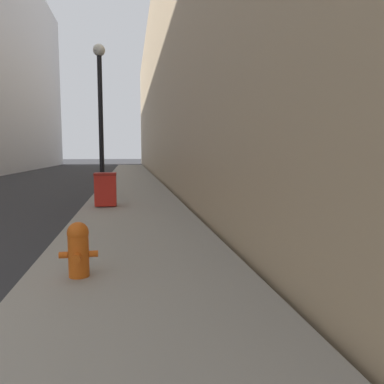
{
  "coord_description": "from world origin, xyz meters",
  "views": [
    {
      "loc": [
        5.29,
        -3.51,
        1.88
      ],
      "look_at": [
        8.91,
        18.19,
        -0.48
      ],
      "focal_mm": 35.0,
      "sensor_mm": 36.0,
      "label": 1
    }
  ],
  "objects": [
    {
      "name": "building_right_stone",
      "position": [
        13.14,
        26.0,
        6.92
      ],
      "size": [
        12.0,
        60.0,
        13.83
      ],
      "color": "tan",
      "rests_on": "ground"
    },
    {
      "name": "lamppost",
      "position": [
        4.28,
        10.81,
        3.4
      ],
      "size": [
        0.44,
        0.44,
        5.6
      ],
      "color": "black",
      "rests_on": "sidewalk_right"
    },
    {
      "name": "fire_hydrant",
      "position": [
        4.58,
        1.71,
        0.56
      ],
      "size": [
        0.52,
        0.41,
        0.76
      ],
      "color": "#D15614",
      "rests_on": "sidewalk_right"
    },
    {
      "name": "trash_bin",
      "position": [
        4.53,
        8.57,
        0.71
      ],
      "size": [
        0.68,
        0.65,
        1.06
      ],
      "color": "red",
      "rests_on": "sidewalk_right"
    },
    {
      "name": "sidewalk_right",
      "position": [
        5.42,
        18.0,
        0.08
      ],
      "size": [
        3.24,
        60.0,
        0.16
      ],
      "color": "gray",
      "rests_on": "ground"
    }
  ]
}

